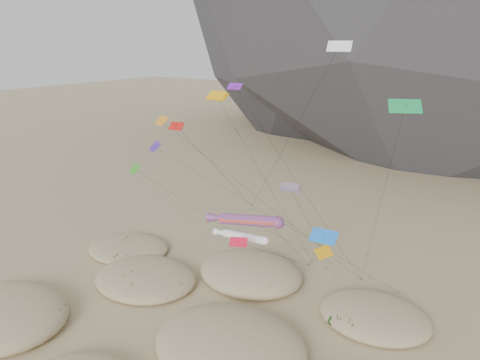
{
  "coord_description": "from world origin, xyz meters",
  "views": [
    {
      "loc": [
        26.65,
        -28.73,
        29.28
      ],
      "look_at": [
        -1.58,
        12.0,
        14.28
      ],
      "focal_mm": 35.0,
      "sensor_mm": 36.0,
      "label": 1
    }
  ],
  "objects": [
    {
      "name": "kite_stakes",
      "position": [
        1.64,
        23.82,
        0.15
      ],
      "size": [
        26.05,
        5.68,
        0.3
      ],
      "color": "#3F2D1E",
      "rests_on": "ground"
    },
    {
      "name": "rainbow_tube_kite",
      "position": [
        2.19,
        7.7,
        11.77
      ],
      "size": [
        8.4,
        19.24,
        12.71
      ],
      "color": "#F84A1A",
      "rests_on": "ground"
    },
    {
      "name": "multi_parafoil",
      "position": [
        6.45,
        9.04,
        15.48
      ],
      "size": [
        2.15,
        14.16,
        16.1
      ],
      "color": "#D74216",
      "rests_on": "ground"
    },
    {
      "name": "orange_parafoil",
      "position": [
        -5.98,
        14.02,
        22.81
      ],
      "size": [
        10.08,
        10.36,
        23.57
      ],
      "color": "#E59F0C",
      "rests_on": "ground"
    },
    {
      "name": "ground",
      "position": [
        0.0,
        0.0,
        0.0
      ],
      "size": [
        500.0,
        500.0,
        0.0
      ],
      "primitive_type": "plane",
      "color": "#CCB789",
      "rests_on": "ground"
    },
    {
      "name": "delta_kites",
      "position": [
        0.29,
        11.03,
        17.55
      ],
      "size": [
        35.77,
        21.59,
        29.07
      ],
      "color": "orange",
      "rests_on": "ground"
    },
    {
      "name": "white_tube_kite",
      "position": [
        1.29,
        8.17,
        9.59
      ],
      "size": [
        6.8,
        15.33,
        10.27
      ],
      "color": "white",
      "rests_on": "ground"
    },
    {
      "name": "dune_grass",
      "position": [
        -0.43,
        3.33,
        0.84
      ],
      "size": [
        42.69,
        29.76,
        1.47
      ],
      "color": "black",
      "rests_on": "ground"
    },
    {
      "name": "dunes",
      "position": [
        -3.03,
        3.05,
        0.7
      ],
      "size": [
        49.52,
        36.88,
        3.77
      ],
      "color": "#CCB789",
      "rests_on": "ground"
    }
  ]
}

